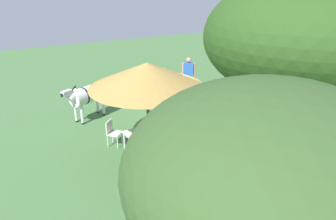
# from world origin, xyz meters

# --- Properties ---
(ground_plane) EXTENTS (36.00, 36.00, 0.00)m
(ground_plane) POSITION_xyz_m (0.00, 0.00, 0.00)
(ground_plane) COLOR #436D3C
(shade_umbrella) EXTENTS (3.68, 3.68, 3.03)m
(shade_umbrella) POSITION_xyz_m (1.67, 1.07, 2.63)
(shade_umbrella) COLOR #443F32
(shade_umbrella) RESTS_ON ground_plane
(patio_dining_table) EXTENTS (1.65, 0.96, 0.74)m
(patio_dining_table) POSITION_xyz_m (1.67, 1.07, 0.66)
(patio_dining_table) COLOR silver
(patio_dining_table) RESTS_ON ground_plane
(patio_chair_west_end) EXTENTS (0.50, 0.48, 0.90)m
(patio_chair_west_end) POSITION_xyz_m (1.88, 2.38, 0.52)
(patio_chair_west_end) COLOR silver
(patio_chair_west_end) RESTS_ON ground_plane
(patio_chair_near_hut) EXTENTS (0.54, 0.55, 0.90)m
(patio_chair_near_hut) POSITION_xyz_m (0.41, 0.64, 0.52)
(patio_chair_near_hut) COLOR white
(patio_chair_near_hut) RESTS_ON ground_plane
(patio_chair_near_lawn) EXTENTS (0.61, 0.61, 0.90)m
(patio_chair_near_lawn) POSITION_xyz_m (2.63, 0.16, 0.52)
(patio_chair_near_lawn) COLOR silver
(patio_chair_near_lawn) RESTS_ON ground_plane
(guest_beside_umbrella) EXTENTS (0.32, 0.54, 1.58)m
(guest_beside_umbrella) POSITION_xyz_m (0.39, -0.41, 0.95)
(guest_beside_umbrella) COLOR black
(guest_beside_umbrella) RESTS_ON ground_plane
(standing_watcher) EXTENTS (0.53, 0.46, 1.76)m
(standing_watcher) POSITION_xyz_m (-2.47, -3.38, 1.06)
(standing_watcher) COLOR black
(standing_watcher) RESTS_ON ground_plane
(zebra_nearest_camera) EXTENTS (1.55, 2.02, 1.49)m
(zebra_nearest_camera) POSITION_xyz_m (-0.42, -2.39, 0.96)
(zebra_nearest_camera) COLOR silver
(zebra_nearest_camera) RESTS_ON ground_plane
(zebra_by_umbrella) EXTENTS (1.99, 1.28, 1.57)m
(zebra_by_umbrella) POSITION_xyz_m (2.75, -2.42, 1.03)
(zebra_by_umbrella) COLOR silver
(zebra_by_umbrella) RESTS_ON ground_plane
(zebra_toward_hut) EXTENTS (1.09, 2.26, 1.54)m
(zebra_toward_hut) POSITION_xyz_m (-3.38, 0.21, 1.00)
(zebra_toward_hut) COLOR silver
(zebra_toward_hut) RESTS_ON ground_plane
(acacia_tree_left_background) EXTENTS (3.22, 3.22, 4.60)m
(acacia_tree_left_background) POSITION_xyz_m (3.31, 8.05, 3.62)
(acacia_tree_left_background) COLOR brown
(acacia_tree_left_background) RESTS_ON ground_plane
(acacia_tree_behind_hut) EXTENTS (3.89, 3.89, 5.63)m
(acacia_tree_behind_hut) POSITION_xyz_m (0.48, 5.86, 4.45)
(acacia_tree_behind_hut) COLOR brown
(acacia_tree_behind_hut) RESTS_ON ground_plane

